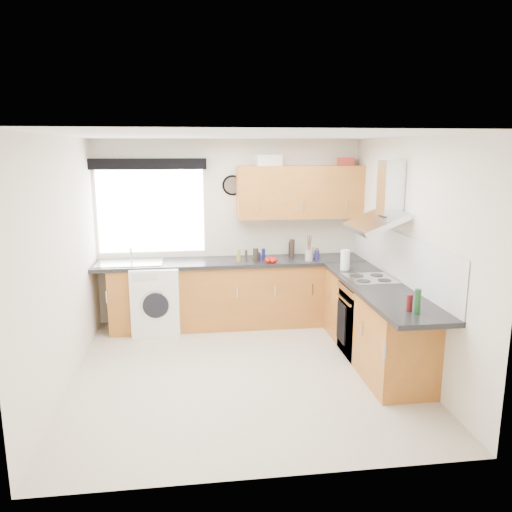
{
  "coord_description": "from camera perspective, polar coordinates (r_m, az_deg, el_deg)",
  "views": [
    {
      "loc": [
        -0.52,
        -5.0,
        2.37
      ],
      "look_at": [
        0.25,
        0.85,
        1.1
      ],
      "focal_mm": 35.0,
      "sensor_mm": 36.0,
      "label": 1
    }
  ],
  "objects": [
    {
      "name": "wall_front",
      "position": [
        3.43,
        1.62,
        -6.9
      ],
      "size": [
        3.6,
        0.02,
        2.5
      ],
      "primitive_type": "cube",
      "color": "silver",
      "rests_on": "ground_plane"
    },
    {
      "name": "worktop_back",
      "position": [
        6.69,
        -2.85,
        -0.7
      ],
      "size": [
        3.6,
        0.62,
        0.05
      ],
      "primitive_type": "cube",
      "color": "black",
      "rests_on": "base_cab_back"
    },
    {
      "name": "oven",
      "position": [
        6.0,
        12.73,
        -7.09
      ],
      "size": [
        0.56,
        0.58,
        0.85
      ],
      "primitive_type": "cube",
      "color": "black",
      "rests_on": "ground_plane"
    },
    {
      "name": "ceiling",
      "position": [
        5.03,
        -1.61,
        13.62
      ],
      "size": [
        3.6,
        3.6,
        0.02
      ],
      "primitive_type": "cube",
      "color": "white",
      "rests_on": "wall_back"
    },
    {
      "name": "base_cab_corner",
      "position": [
        7.08,
        9.41,
        -3.93
      ],
      "size": [
        0.6,
        0.6,
        0.86
      ],
      "primitive_type": "cube",
      "color": "#965720",
      "rests_on": "ground_plane"
    },
    {
      "name": "sink",
      "position": [
        6.7,
        -14.26,
        -0.46
      ],
      "size": [
        0.84,
        0.46,
        0.1
      ],
      "primitive_type": null,
      "color": "silver",
      "rests_on": "worktop_back"
    },
    {
      "name": "extractor_hood",
      "position": [
        5.74,
        14.29,
        5.77
      ],
      "size": [
        0.52,
        0.78,
        0.66
      ],
      "primitive_type": null,
      "color": "silver",
      "rests_on": "wall_right"
    },
    {
      "name": "jar_0",
      "position": [
        6.73,
        6.99,
        0.22
      ],
      "size": [
        0.04,
        0.04,
        0.16
      ],
      "primitive_type": "cylinder",
      "color": "brown",
      "rests_on": "worktop_back"
    },
    {
      "name": "splashback",
      "position": [
        5.9,
        15.71,
        0.06
      ],
      "size": [
        0.01,
        3.0,
        0.54
      ],
      "primitive_type": "cube",
      "color": "white",
      "rests_on": "wall_right"
    },
    {
      "name": "wall_left",
      "position": [
        5.28,
        -21.33,
        -0.94
      ],
      "size": [
        0.02,
        3.6,
        2.5
      ],
      "primitive_type": "cube",
      "color": "silver",
      "rests_on": "ground_plane"
    },
    {
      "name": "window_blind",
      "position": [
        6.73,
        -12.21,
        10.25
      ],
      "size": [
        1.5,
        0.18,
        0.14
      ],
      "primitive_type": "cube",
      "color": "black",
      "rests_on": "wall_back"
    },
    {
      "name": "wall_clock",
      "position": [
        6.82,
        -2.71,
        8.08
      ],
      "size": [
        0.28,
        0.04,
        0.28
      ],
      "primitive_type": "cylinder",
      "rotation": [
        1.57,
        0.0,
        0.0
      ],
      "color": "black",
      "rests_on": "wall_back"
    },
    {
      "name": "bottle_1",
      "position": [
        4.8,
        17.14,
        -5.13
      ],
      "size": [
        0.06,
        0.06,
        0.16
      ],
      "primitive_type": "cylinder",
      "color": "#4E1012",
      "rests_on": "worktop_right"
    },
    {
      "name": "jar_4",
      "position": [
        6.68,
        0.23,
        -0.03
      ],
      "size": [
        0.08,
        0.08,
        0.1
      ],
      "primitive_type": "cylinder",
      "color": "#1D1851",
      "rests_on": "worktop_back"
    },
    {
      "name": "worktop_right",
      "position": [
        5.59,
        13.99,
        -3.62
      ],
      "size": [
        0.62,
        2.42,
        0.05
      ],
      "primitive_type": "cube",
      "color": "black",
      "rests_on": "base_cab_right"
    },
    {
      "name": "window",
      "position": [
        6.86,
        -11.91,
        5.02
      ],
      "size": [
        1.4,
        0.02,
        1.1
      ],
      "primitive_type": "cube",
      "color": "white",
      "rests_on": "wall_back"
    },
    {
      "name": "utensil_pot",
      "position": [
        6.68,
        6.06,
        0.08
      ],
      "size": [
        0.12,
        0.12,
        0.14
      ],
      "primitive_type": "cylinder",
      "rotation": [
        0.0,
        0.0,
        0.24
      ],
      "color": "#9E968B",
      "rests_on": "worktop_back"
    },
    {
      "name": "jar_2",
      "position": [
        6.83,
        6.35,
        0.43
      ],
      "size": [
        0.06,
        0.06,
        0.17
      ],
      "primitive_type": "cylinder",
      "color": "#9E9187",
      "rests_on": "worktop_back"
    },
    {
      "name": "jar_5",
      "position": [
        6.57,
        -0.04,
        0.11
      ],
      "size": [
        0.07,
        0.07,
        0.18
      ],
      "primitive_type": "cylinder",
      "color": "black",
      "rests_on": "worktop_back"
    },
    {
      "name": "jar_1",
      "position": [
        6.91,
        4.13,
        0.91
      ],
      "size": [
        0.07,
        0.07,
        0.24
      ],
      "primitive_type": "cylinder",
      "color": "#2E2119",
      "rests_on": "worktop_back"
    },
    {
      "name": "bottle_0",
      "position": [
        4.73,
        17.98,
        -4.96
      ],
      "size": [
        0.06,
        0.06,
        0.23
      ],
      "primitive_type": "cylinder",
      "color": "#194821",
      "rests_on": "worktop_right"
    },
    {
      "name": "jar_3",
      "position": [
        6.73,
        6.96,
        0.1
      ],
      "size": [
        0.06,
        0.06,
        0.13
      ],
      "primitive_type": "cylinder",
      "color": "navy",
      "rests_on": "worktop_back"
    },
    {
      "name": "kitchen_roll",
      "position": [
        6.23,
        10.15,
        -0.44
      ],
      "size": [
        0.14,
        0.14,
        0.25
      ],
      "primitive_type": "cylinder",
      "rotation": [
        0.0,
        0.0,
        0.34
      ],
      "color": "white",
      "rests_on": "worktop_right"
    },
    {
      "name": "hob_plate",
      "position": [
        5.86,
        12.95,
        -2.54
      ],
      "size": [
        0.52,
        0.52,
        0.01
      ],
      "primitive_type": "cube",
      "color": "silver",
      "rests_on": "worktop_right"
    },
    {
      "name": "jar_6",
      "position": [
        6.79,
        0.85,
        0.3
      ],
      "size": [
        0.05,
        0.05,
        0.13
      ],
      "primitive_type": "cylinder",
      "color": "#151B4A",
      "rests_on": "worktop_back"
    },
    {
      "name": "wall_right",
      "position": [
        5.63,
        17.03,
        0.12
      ],
      "size": [
        0.02,
        3.6,
        2.5
      ],
      "primitive_type": "cube",
      "color": "silver",
      "rests_on": "ground_plane"
    },
    {
      "name": "ground_plane",
      "position": [
        5.56,
        -1.45,
        -13.09
      ],
      "size": [
        3.6,
        3.6,
        0.0
      ],
      "primitive_type": "plane",
      "color": "beige"
    },
    {
      "name": "jar_8",
      "position": [
        6.6,
        -2.0,
        0.07
      ],
      "size": [
        0.05,
        0.05,
        0.16
      ],
      "primitive_type": "cylinder",
      "color": "olive",
      "rests_on": "worktop_back"
    },
    {
      "name": "tomato_cluster",
      "position": [
        6.54,
        1.69,
        -0.46
      ],
      "size": [
        0.18,
        0.18,
        0.07
      ],
      "primitive_type": null,
      "rotation": [
        0.0,
        0.0,
        -0.26
      ],
      "color": "#C20D07",
      "rests_on": "worktop_back"
    },
    {
      "name": "storage_box",
      "position": [
        7.05,
        10.19,
        10.58
      ],
      "size": [
        0.26,
        0.23,
        0.1
      ],
      "primitive_type": "cube",
      "rotation": [
        0.0,
        0.0,
        -0.24
      ],
      "color": "red",
      "rests_on": "upper_cabinets"
    },
    {
      "name": "upper_cabinets",
      "position": [
        6.81,
        5.04,
        7.29
      ],
      "size": [
        1.7,
        0.35,
        0.7
      ],
      "primitive_type": "cube",
      "color": "#965720",
      "rests_on": "wall_back"
    },
    {
      "name": "wall_back",
      "position": [
        6.91,
        -3.08,
        2.8
      ],
      "size": [
        3.6,
        0.02,
        2.5
      ],
      "primitive_type": "cube",
      "color": "silver",
      "rests_on": "ground_plane"
    },
    {
      "name": "washing_machine",
      "position": [
        6.7,
        -11.22,
        -4.79
      ],
      "size": [
        0.64,
        0.62,
        0.89
      ],
      "primitive_type": "cube",
      "rotation": [
        0.0,
        0.0,
        -0.05
      ],
      "color": "white",
      "rests_on": "ground_plane"
    },
    {
      "name": "base_cab_back",
      "position": [
        6.81,
        -3.66,
        -4.44
      ],
      "size": [
        3.0,
        0.58,
        0.86
      ],
      "primitive_type": "cube",
      "color": "#965720",
      "rests_on": "ground_plane"
    },
    {
      "name": "jar_9",
      "position": [
        6.88,
        -0.07,
        0.33
      ],
      "size": [
        0.06,
        0.06,
        0.1
      ],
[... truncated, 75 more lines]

